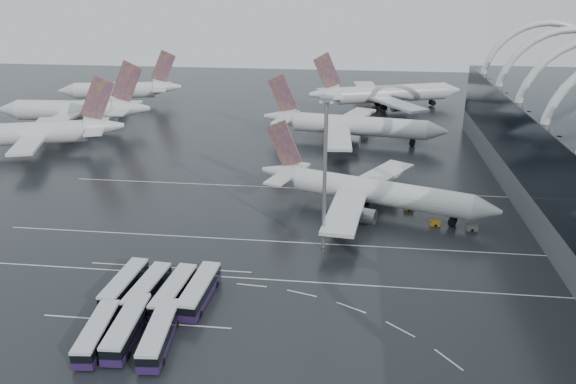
# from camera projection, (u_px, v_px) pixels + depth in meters

# --- Properties ---
(ground) EXTENTS (420.00, 420.00, 0.00)m
(ground) POSITION_uv_depth(u_px,v_px,m) (311.00, 276.00, 92.95)
(ground) COLOR black
(ground) RESTS_ON ground
(lane_marking_near) EXTENTS (120.00, 0.25, 0.01)m
(lane_marking_near) POSITION_uv_depth(u_px,v_px,m) (310.00, 282.00, 91.10)
(lane_marking_near) COLOR silver
(lane_marking_near) RESTS_ON ground
(lane_marking_mid) EXTENTS (120.00, 0.25, 0.01)m
(lane_marking_mid) POSITION_uv_depth(u_px,v_px,m) (316.00, 243.00, 104.04)
(lane_marking_mid) COLOR silver
(lane_marking_mid) RESTS_ON ground
(lane_marking_far) EXTENTS (120.00, 0.25, 0.01)m
(lane_marking_far) POSITION_uv_depth(u_px,v_px,m) (325.00, 189.00, 129.91)
(lane_marking_far) COLOR silver
(lane_marking_far) RESTS_ON ground
(bus_bay_line_south) EXTENTS (28.00, 0.25, 0.01)m
(bus_bay_line_south) POSITION_uv_depth(u_px,v_px,m) (136.00, 322.00, 80.80)
(bus_bay_line_south) COLOR silver
(bus_bay_line_south) RESTS_ON ground
(bus_bay_line_north) EXTENTS (28.00, 0.25, 0.01)m
(bus_bay_line_north) POSITION_uv_depth(u_px,v_px,m) (171.00, 267.00, 95.58)
(bus_bay_line_north) COLOR silver
(bus_bay_line_north) RESTS_ON ground
(airliner_main) EXTENTS (50.23, 43.55, 17.47)m
(airliner_main) POSITION_uv_depth(u_px,v_px,m) (368.00, 191.00, 116.83)
(airliner_main) COLOR silver
(airliner_main) RESTS_ON ground
(airliner_gate_b) EXTENTS (54.60, 48.56, 18.97)m
(airliner_gate_b) POSITION_uv_depth(u_px,v_px,m) (349.00, 126.00, 165.06)
(airliner_gate_b) COLOR silver
(airliner_gate_b) RESTS_ON ground
(airliner_gate_c) EXTENTS (57.23, 52.17, 21.02)m
(airliner_gate_c) POSITION_uv_depth(u_px,v_px,m) (384.00, 94.00, 204.57)
(airliner_gate_c) COLOR silver
(airliner_gate_c) RESTS_ON ground
(jet_remote_west) EXTENTS (47.04, 38.22, 20.77)m
(jet_remote_west) POSITION_uv_depth(u_px,v_px,m) (40.00, 133.00, 155.25)
(jet_remote_west) COLOR silver
(jet_remote_west) RESTS_ON ground
(jet_remote_mid) EXTENTS (49.92, 40.19, 21.78)m
(jet_remote_mid) POSITION_uv_depth(u_px,v_px,m) (77.00, 111.00, 178.86)
(jet_remote_mid) COLOR silver
(jet_remote_mid) RESTS_ON ground
(jet_remote_far) EXTENTS (45.98, 37.20, 20.03)m
(jet_remote_far) POSITION_uv_depth(u_px,v_px,m) (123.00, 90.00, 212.15)
(jet_remote_far) COLOR silver
(jet_remote_far) RESTS_ON ground
(bus_row_near_a) EXTENTS (3.48, 12.59, 3.07)m
(bus_row_near_a) POSITION_uv_depth(u_px,v_px,m) (124.00, 284.00, 87.17)
(bus_row_near_a) COLOR #2B1543
(bus_row_near_a) RESTS_ON ground
(bus_row_near_b) EXTENTS (3.84, 12.67, 3.07)m
(bus_row_near_b) POSITION_uv_depth(u_px,v_px,m) (147.00, 289.00, 85.83)
(bus_row_near_b) COLOR #2B1543
(bus_row_near_b) RESTS_ON ground
(bus_row_near_c) EXTENTS (3.86, 13.04, 3.17)m
(bus_row_near_c) POSITION_uv_depth(u_px,v_px,m) (174.00, 292.00, 85.00)
(bus_row_near_c) COLOR #2B1543
(bus_row_near_c) RESTS_ON ground
(bus_row_near_d) EXTENTS (3.65, 13.26, 3.23)m
(bus_row_near_d) POSITION_uv_depth(u_px,v_px,m) (200.00, 291.00, 85.32)
(bus_row_near_d) COLOR #2B1543
(bus_row_near_d) RESTS_ON ground
(bus_row_far_a) EXTENTS (3.92, 12.41, 3.00)m
(bus_row_far_a) POSITION_uv_depth(u_px,v_px,m) (97.00, 333.00, 75.54)
(bus_row_far_a) COLOR #2B1543
(bus_row_far_a) RESTS_ON ground
(bus_row_far_b) EXTENTS (3.62, 13.21, 3.22)m
(bus_row_far_b) POSITION_uv_depth(u_px,v_px,m) (127.00, 328.00, 76.43)
(bus_row_far_b) COLOR #2B1543
(bus_row_far_b) RESTS_ON ground
(bus_row_far_c) EXTENTS (4.06, 13.20, 3.20)m
(bus_row_far_c) POSITION_uv_depth(u_px,v_px,m) (159.00, 334.00, 75.13)
(bus_row_far_c) COLOR #2B1543
(bus_row_far_c) RESTS_ON ground
(floodlight_mast) EXTENTS (2.13, 2.13, 27.79)m
(floodlight_mast) POSITION_uv_depth(u_px,v_px,m) (325.00, 156.00, 96.14)
(floodlight_mast) COLOR gray
(floodlight_mast) RESTS_ON ground
(gse_cart_belly_a) EXTENTS (1.96, 1.16, 1.07)m
(gse_cart_belly_a) POSITION_uv_depth(u_px,v_px,m) (435.00, 223.00, 111.24)
(gse_cart_belly_a) COLOR gold
(gse_cart_belly_a) RESTS_ON ground
(gse_cart_belly_d) EXTENTS (2.13, 1.26, 1.16)m
(gse_cart_belly_d) POSITION_uv_depth(u_px,v_px,m) (472.00, 227.00, 109.16)
(gse_cart_belly_d) COLOR slate
(gse_cart_belly_d) RESTS_ON ground
(gse_cart_belly_e) EXTENTS (1.98, 1.17, 1.08)m
(gse_cart_belly_e) POSITION_uv_depth(u_px,v_px,m) (409.00, 208.00, 118.49)
(gse_cart_belly_e) COLOR gold
(gse_cart_belly_e) RESTS_ON ground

